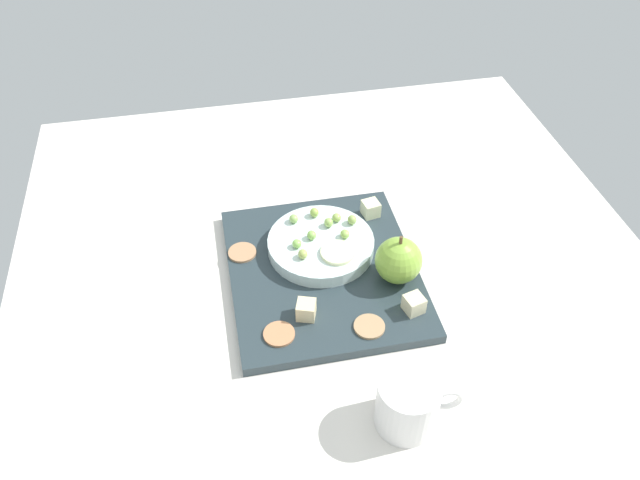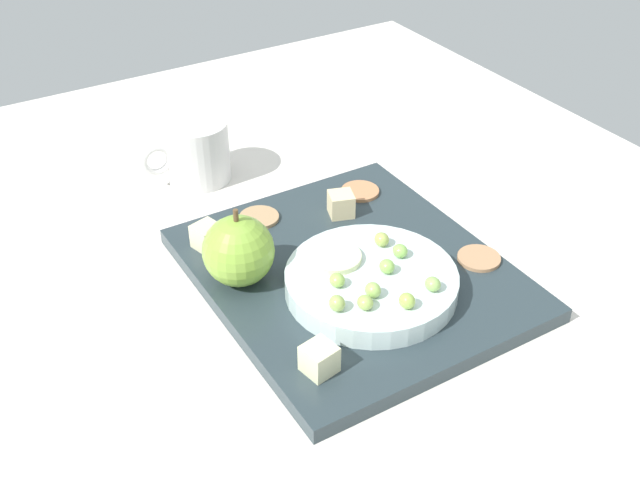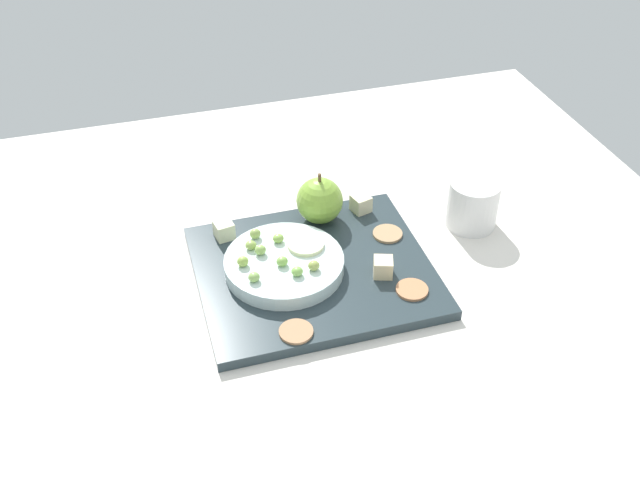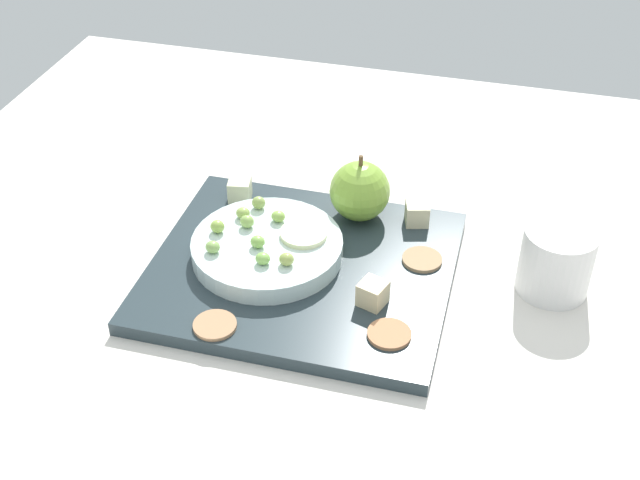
{
  "view_description": "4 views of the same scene",
  "coord_description": "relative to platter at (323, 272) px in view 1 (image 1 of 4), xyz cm",
  "views": [
    {
      "loc": [
        -62.45,
        16.19,
        75.87
      ],
      "look_at": [
        4.76,
        2.58,
        11.4
      ],
      "focal_mm": 35.1,
      "sensor_mm": 36.0,
      "label": 1
    },
    {
      "loc": [
        55.13,
        -32.63,
        54.25
      ],
      "look_at": [
        1.45,
        -0.2,
        9.59
      ],
      "focal_mm": 43.23,
      "sensor_mm": 36.0,
      "label": 2
    },
    {
      "loc": [
        25.27,
        79.21,
        74.15
      ],
      "look_at": [
        2.45,
        1.98,
        10.88
      ],
      "focal_mm": 41.41,
      "sensor_mm": 36.0,
      "label": 3
    },
    {
      "loc": [
        -17.07,
        71.78,
        64.88
      ],
      "look_at": [
        1.28,
        3.0,
        10.82
      ],
      "focal_mm": 47.32,
      "sensor_mm": 36.0,
      "label": 4
    }
  ],
  "objects": [
    {
      "name": "cheese_cube_1",
      "position": [
        -10.87,
        -11.08,
        2.13
      ],
      "size": [
        3.24,
        3.24,
        2.64
      ],
      "primitive_type": "cube",
      "rotation": [
        0.0,
        0.0,
        0.27
      ],
      "color": "beige",
      "rests_on": "platter"
    },
    {
      "name": "grape_7",
      "position": [
        3.98,
        -4.34,
        3.61
      ],
      "size": [
        1.6,
        1.44,
        1.29
      ],
      "primitive_type": "ellipsoid",
      "color": "#95BF55",
      "rests_on": "serving_dish"
    },
    {
      "name": "grape_0",
      "position": [
        7.03,
        -2.01,
        3.7
      ],
      "size": [
        1.6,
        1.44,
        1.47
      ],
      "primitive_type": "ellipsoid",
      "color": "#97BE5C",
      "rests_on": "serving_dish"
    },
    {
      "name": "grape_2",
      "position": [
        9.91,
        -0.6,
        3.71
      ],
      "size": [
        1.6,
        1.44,
        1.49
      ],
      "primitive_type": "ellipsoid",
      "color": "#98BA4E",
      "rests_on": "serving_dish"
    },
    {
      "name": "cup",
      "position": [
        -26.9,
        -5.16,
        3.01
      ],
      "size": [
        7.78,
        10.99,
        7.65
      ],
      "color": "white",
      "rests_on": "table"
    },
    {
      "name": "grape_1",
      "position": [
        6.93,
        -6.2,
        3.71
      ],
      "size": [
        1.6,
        1.44,
        1.51
      ],
      "primitive_type": "ellipsoid",
      "color": "#96B158",
      "rests_on": "serving_dish"
    },
    {
      "name": "cracker_0",
      "position": [
        -12.72,
        -4.05,
        1.02
      ],
      "size": [
        4.44,
        4.44,
        0.4
      ],
      "primitive_type": "cylinder",
      "color": "tan",
      "rests_on": "platter"
    },
    {
      "name": "serving_dish",
      "position": [
        4.13,
        -0.51,
        1.89
      ],
      "size": [
        16.85,
        16.85,
        2.14
      ],
      "primitive_type": "cylinder",
      "color": "silver",
      "rests_on": "platter"
    },
    {
      "name": "grape_6",
      "position": [
        8.06,
        -3.91,
        3.61
      ],
      "size": [
        1.6,
        1.44,
        1.31
      ],
      "primitive_type": "ellipsoid",
      "color": "#98B656",
      "rests_on": "serving_dish"
    },
    {
      "name": "cracker_1",
      "position": [
        -11.52,
        8.62,
        1.02
      ],
      "size": [
        4.44,
        4.44,
        0.4
      ],
      "primitive_type": "cylinder",
      "color": "tan",
      "rests_on": "platter"
    },
    {
      "name": "grape_8",
      "position": [
        0.8,
        2.97,
        3.67
      ],
      "size": [
        1.6,
        1.44,
        1.41
      ],
      "primitive_type": "ellipsoid",
      "color": "#9FB154",
      "rests_on": "serving_dish"
    },
    {
      "name": "grape_5",
      "position": [
        3.28,
        3.45,
        3.62
      ],
      "size": [
        1.6,
        1.44,
        1.32
      ],
      "primitive_type": "ellipsoid",
      "color": "#8AC357",
      "rests_on": "serving_dish"
    },
    {
      "name": "apple_whole",
      "position": [
        -4.05,
        -10.63,
        4.37
      ],
      "size": [
        7.1,
        7.1,
        7.1
      ],
      "primitive_type": "sphere",
      "color": "#83B03B",
      "rests_on": "platter"
    },
    {
      "name": "grape_3",
      "position": [
        4.71,
        0.85,
        3.65
      ],
      "size": [
        1.6,
        1.44,
        1.38
      ],
      "primitive_type": "ellipsoid",
      "color": "#8CC056",
      "rests_on": "serving_dish"
    },
    {
      "name": "grape_4",
      "position": [
        9.12,
        2.95,
        3.64
      ],
      "size": [
        1.6,
        1.44,
        1.35
      ],
      "primitive_type": "ellipsoid",
      "color": "#90BA5E",
      "rests_on": "serving_dish"
    },
    {
      "name": "table",
      "position": [
        -3.53,
        -2.37,
        -3.26
      ],
      "size": [
        114.17,
        101.49,
        4.9
      ],
      "primitive_type": "cube",
      "color": "silver",
      "rests_on": "ground"
    },
    {
      "name": "cracker_2",
      "position": [
        5.73,
        11.88,
        1.02
      ],
      "size": [
        4.44,
        4.44,
        0.4
      ],
      "primitive_type": "cylinder",
      "color": "tan",
      "rests_on": "platter"
    },
    {
      "name": "cheese_cube_0",
      "position": [
        10.8,
        -10.42,
        2.13
      ],
      "size": [
        3.08,
        3.08,
        2.64
      ],
      "primitive_type": "cube",
      "rotation": [
        0.0,
        0.0,
        0.18
      ],
      "color": "beige",
      "rests_on": "platter"
    },
    {
      "name": "apple_stem",
      "position": [
        -4.05,
        -10.63,
        8.51
      ],
      "size": [
        0.5,
        0.5,
        1.2
      ],
      "primitive_type": "cylinder",
      "color": "brown",
      "rests_on": "apple_whole"
    },
    {
      "name": "apple_slice_0",
      "position": [
        0.44,
        -1.91,
        3.26
      ],
      "size": [
        5.25,
        5.25,
        0.6
      ],
      "primitive_type": "cylinder",
      "color": "beige",
      "rests_on": "serving_dish"
    },
    {
      "name": "platter",
      "position": [
        0.0,
        0.0,
        0.0
      ],
      "size": [
        32.77,
        28.63,
        1.63
      ],
      "primitive_type": "cube",
      "color": "#2A373C",
      "rests_on": "table"
    },
    {
      "name": "cheese_cube_2",
      "position": [
        -8.86,
        4.28,
        2.13
      ],
      "size": [
        3.34,
        3.34,
        2.64
      ],
      "primitive_type": "cube",
      "rotation": [
        0.0,
        0.0,
        1.25
      ],
      "color": "beige",
      "rests_on": "platter"
    }
  ]
}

